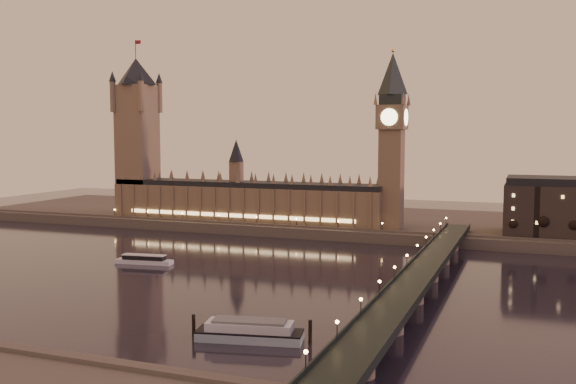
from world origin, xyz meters
name	(u,v)px	position (x,y,z in m)	size (l,w,h in m)	color
ground	(213,273)	(0.00, 0.00, 0.00)	(700.00, 700.00, 0.00)	black
far_embankment	(369,222)	(30.00, 165.00, 3.00)	(560.00, 130.00, 6.00)	#423D35
palace_of_westminster	(245,196)	(-40.12, 120.99, 21.71)	(180.00, 26.62, 52.00)	brown
victoria_tower	(137,127)	(-120.00, 121.00, 65.79)	(31.68, 31.68, 118.00)	brown
big_ben	(392,130)	(53.99, 120.99, 63.95)	(17.68, 17.68, 104.00)	brown
westminster_bridge	(421,277)	(91.61, 0.00, 5.52)	(13.20, 260.00, 15.30)	black
bare_tree_0	(514,223)	(122.80, 109.00, 14.06)	(5.32, 5.32, 10.83)	black
bare_tree_1	(545,225)	(138.02, 109.00, 14.06)	(5.32, 5.32, 10.83)	black
cruise_boat_a	(144,260)	(-39.76, 6.33, 1.95)	(28.18, 9.75, 4.42)	silver
moored_barge	(250,331)	(53.87, -79.07, 2.85)	(36.07, 15.17, 6.75)	#8BA5B2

